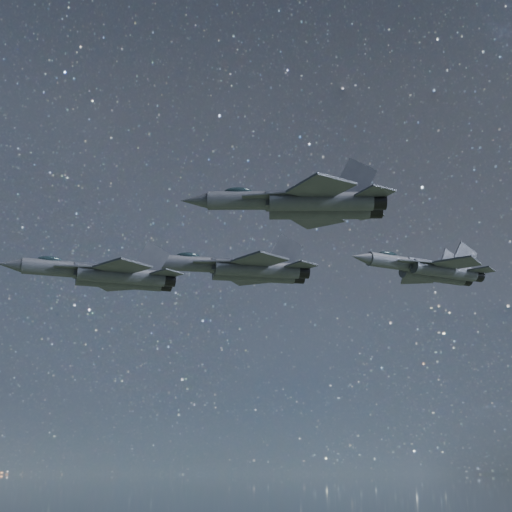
{
  "coord_description": "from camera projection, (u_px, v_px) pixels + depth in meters",
  "views": [
    {
      "loc": [
        -10.75,
        -65.05,
        132.08
      ],
      "look_at": [
        -4.69,
        1.91,
        152.75
      ],
      "focal_mm": 50.0,
      "sensor_mm": 36.0,
      "label": 1
    }
  ],
  "objects": [
    {
      "name": "jet_lead",
      "position": [
        106.0,
        274.0,
        72.84
      ],
      "size": [
        18.55,
        12.73,
        4.66
      ],
      "rotation": [
        0.0,
        0.0,
        0.21
      ],
      "color": "#2F323B"
    },
    {
      "name": "jet_left",
      "position": [
        242.0,
        268.0,
        81.99
      ],
      "size": [
        20.24,
        14.22,
        5.11
      ],
      "rotation": [
        0.0,
        0.0,
        0.09
      ],
      "color": "#2F323B"
    },
    {
      "name": "jet_right",
      "position": [
        303.0,
        203.0,
        56.66
      ],
      "size": [
        17.01,
        11.93,
        4.29
      ],
      "rotation": [
        0.0,
        0.0,
        -0.1
      ],
      "color": "#2F323B"
    },
    {
      "name": "jet_slot",
      "position": [
        428.0,
        269.0,
        70.68
      ],
      "size": [
        15.52,
        10.35,
        3.94
      ],
      "rotation": [
        0.0,
        0.0,
        0.35
      ],
      "color": "#2F323B"
    }
  ]
}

